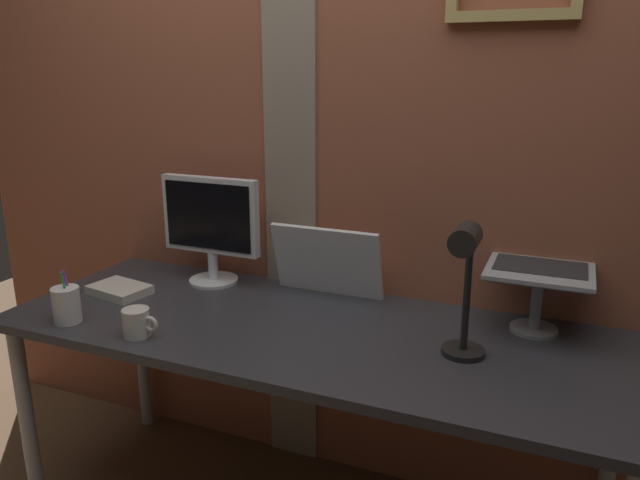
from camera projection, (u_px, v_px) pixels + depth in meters
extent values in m
cube|color=#9E563D|center=(346.00, 127.00, 2.09)|extent=(3.28, 0.12, 2.59)
cube|color=gray|center=(290.00, 127.00, 2.10)|extent=(0.20, 0.01, 2.59)
cube|color=tan|center=(511.00, 16.00, 1.72)|extent=(0.37, 0.03, 0.03)
cube|color=#333338|center=(307.00, 331.00, 1.86)|extent=(1.92, 0.71, 0.03)
cylinder|color=#B2B2B7|center=(27.00, 421.00, 2.04)|extent=(0.05, 0.05, 0.70)
cylinder|color=#B2B2B7|center=(142.00, 349.00, 2.56)|extent=(0.05, 0.05, 0.70)
cylinder|color=#B2B2B7|center=(611.00, 449.00, 1.89)|extent=(0.05, 0.05, 0.70)
cylinder|color=white|center=(214.00, 280.00, 2.25)|extent=(0.18, 0.18, 0.01)
cylinder|color=white|center=(213.00, 265.00, 2.23)|extent=(0.04, 0.04, 0.10)
cube|color=white|center=(210.00, 215.00, 2.18)|extent=(0.38, 0.04, 0.28)
cube|color=black|center=(207.00, 216.00, 2.16)|extent=(0.34, 0.00, 0.24)
cylinder|color=gray|center=(534.00, 329.00, 1.83)|extent=(0.14, 0.14, 0.01)
cylinder|color=gray|center=(536.00, 302.00, 1.80)|extent=(0.03, 0.03, 0.16)
cube|color=gray|center=(539.00, 274.00, 1.78)|extent=(0.28, 0.22, 0.01)
cube|color=#ADB2B7|center=(540.00, 271.00, 1.77)|extent=(0.30, 0.26, 0.01)
cube|color=#2D2D30|center=(540.00, 266.00, 1.79)|extent=(0.26, 0.17, 0.00)
cube|color=#ADB2B7|center=(547.00, 218.00, 1.89)|extent=(0.30, 0.08, 0.23)
cube|color=black|center=(547.00, 219.00, 1.89)|extent=(0.27, 0.06, 0.20)
cube|color=white|center=(327.00, 261.00, 2.08)|extent=(0.39, 0.09, 0.25)
cylinder|color=black|center=(463.00, 351.00, 1.68)|extent=(0.12, 0.12, 0.02)
cylinder|color=black|center=(467.00, 288.00, 1.63)|extent=(0.02, 0.02, 0.36)
cylinder|color=black|center=(465.00, 239.00, 1.50)|extent=(0.07, 0.11, 0.07)
cylinder|color=white|center=(66.00, 305.00, 1.88)|extent=(0.08, 0.08, 0.11)
cylinder|color=green|center=(66.00, 295.00, 1.87)|extent=(0.01, 0.03, 0.16)
cylinder|color=purple|center=(69.00, 294.00, 1.89)|extent=(0.03, 0.01, 0.15)
cylinder|color=silver|center=(136.00, 323.00, 1.78)|extent=(0.08, 0.08, 0.08)
torus|color=silver|center=(151.00, 324.00, 1.76)|extent=(0.05, 0.01, 0.05)
cube|color=silver|center=(120.00, 290.00, 2.12)|extent=(0.22, 0.17, 0.03)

